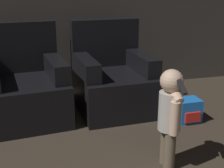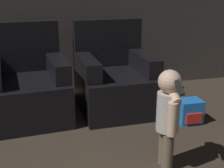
% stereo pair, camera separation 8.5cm
% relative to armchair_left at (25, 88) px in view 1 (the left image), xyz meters
% --- Properties ---
extents(armchair_left, '(0.89, 0.97, 1.00)m').
position_rel_armchair_left_xyz_m(armchair_left, '(0.00, 0.00, 0.00)').
color(armchair_left, black).
rests_on(armchair_left, ground_plane).
extents(armchair_right, '(0.84, 0.93, 1.00)m').
position_rel_armchair_left_xyz_m(armchair_right, '(0.97, 0.00, 0.00)').
color(armchair_right, black).
rests_on(armchair_right, ground_plane).
extents(person_toddler, '(0.18, 0.32, 0.80)m').
position_rel_armchair_left_xyz_m(person_toddler, '(1.05, -1.31, 0.14)').
color(person_toddler, brown).
rests_on(person_toddler, ground_plane).
extents(toy_backpack, '(0.24, 0.22, 0.24)m').
position_rel_armchair_left_xyz_m(toy_backpack, '(1.63, -0.58, -0.21)').
color(toy_backpack, blue).
rests_on(toy_backpack, ground_plane).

